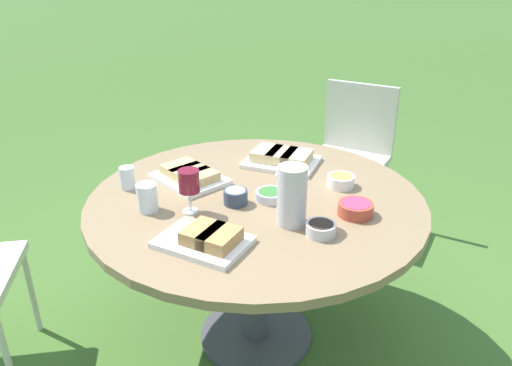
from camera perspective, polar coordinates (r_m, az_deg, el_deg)
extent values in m
plane|color=#446B2B|center=(2.40, 0.00, -16.95)|extent=(40.00, 40.00, 0.00)
cylinder|color=#4C4C51|center=(2.40, 0.00, -16.79)|extent=(0.51, 0.51, 0.02)
cylinder|color=#4C4C51|center=(2.18, 0.00, -10.15)|extent=(0.11, 0.11, 0.66)
cylinder|color=#8C7251|center=(2.00, 0.00, -2.01)|extent=(1.34, 1.34, 0.03)
cube|color=beige|center=(3.05, 10.30, 2.34)|extent=(0.59, 0.58, 0.04)
cube|color=beige|center=(3.15, 11.81, 7.36)|extent=(0.40, 0.24, 0.42)
cylinder|color=beige|center=(3.05, 5.35, -2.18)|extent=(0.03, 0.03, 0.43)
cylinder|color=beige|center=(2.94, 12.32, -3.82)|extent=(0.03, 0.03, 0.43)
cylinder|color=beige|center=(3.36, 7.93, 0.35)|extent=(0.03, 0.03, 0.43)
cylinder|color=beige|center=(3.26, 14.30, -1.04)|extent=(0.03, 0.03, 0.43)
cylinder|color=beige|center=(2.22, -26.68, -17.08)|extent=(0.03, 0.03, 0.43)
cylinder|color=beige|center=(2.51, -24.28, -11.22)|extent=(0.03, 0.03, 0.43)
cylinder|color=silver|center=(1.76, 4.12, -1.46)|extent=(0.11, 0.11, 0.22)
cone|color=silver|center=(1.72, 2.61, 1.33)|extent=(0.03, 0.03, 0.03)
cylinder|color=silver|center=(1.90, -7.46, -3.20)|extent=(0.06, 0.06, 0.01)
cylinder|color=silver|center=(1.88, -7.53, -2.05)|extent=(0.01, 0.01, 0.08)
cylinder|color=maroon|center=(1.84, -7.68, 0.24)|extent=(0.08, 0.08, 0.08)
cube|color=white|center=(2.30, 2.94, 2.42)|extent=(0.39, 0.34, 0.02)
cube|color=#E0C184|center=(2.31, 1.24, 3.41)|extent=(0.16, 0.19, 0.04)
cube|color=#E0C184|center=(2.29, 2.96, 3.16)|extent=(0.16, 0.19, 0.04)
cube|color=#E0C184|center=(2.27, 4.70, 2.91)|extent=(0.16, 0.19, 0.04)
cube|color=white|center=(1.69, -6.05, -6.72)|extent=(0.36, 0.32, 0.02)
cube|color=#B2844C|center=(1.64, -4.15, -6.34)|extent=(0.16, 0.17, 0.05)
cube|color=#B2844C|center=(1.67, -6.10, -5.76)|extent=(0.16, 0.17, 0.05)
cube|color=white|center=(2.15, -7.57, 0.48)|extent=(0.37, 0.38, 0.02)
cube|color=tan|center=(2.19, -8.63, 1.71)|extent=(0.18, 0.18, 0.04)
cube|color=tan|center=(2.13, -7.61, 1.18)|extent=(0.18, 0.18, 0.04)
cube|color=tan|center=(2.08, -6.54, 0.63)|extent=(0.18, 0.18, 0.04)
cylinder|color=white|center=(2.10, 9.66, 0.23)|extent=(0.11, 0.11, 0.05)
cylinder|color=#E0C147|center=(2.10, 9.69, 0.58)|extent=(0.09, 0.09, 0.02)
cylinder|color=silver|center=(1.96, 1.65, -1.45)|extent=(0.12, 0.12, 0.04)
cylinder|color=#387533|center=(1.96, 1.66, -1.16)|extent=(0.10, 0.10, 0.02)
cylinder|color=silver|center=(1.74, 7.41, -5.24)|extent=(0.11, 0.11, 0.04)
cylinder|color=#2D231E|center=(1.74, 7.44, -4.87)|extent=(0.09, 0.09, 0.02)
cylinder|color=#B74733|center=(1.89, 11.30, -2.92)|extent=(0.13, 0.13, 0.05)
cylinder|color=#D6385B|center=(1.88, 11.34, -2.53)|extent=(0.11, 0.11, 0.02)
cylinder|color=#334256|center=(1.93, -2.35, -1.60)|extent=(0.09, 0.09, 0.06)
cylinder|color=silver|center=(1.92, -2.36, -1.14)|extent=(0.08, 0.08, 0.03)
cylinder|color=silver|center=(2.11, -14.49, 0.56)|extent=(0.06, 0.06, 0.09)
cylinder|color=silver|center=(1.91, -12.32, -1.63)|extent=(0.08, 0.08, 0.11)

